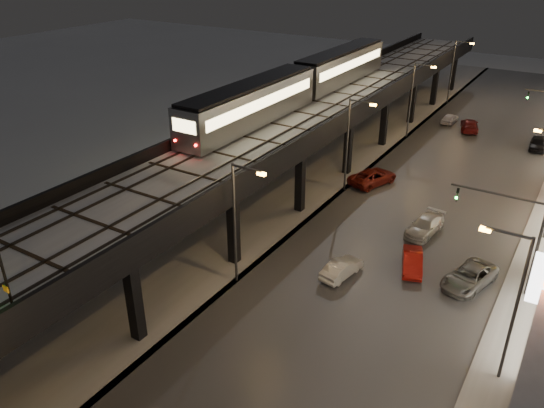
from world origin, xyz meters
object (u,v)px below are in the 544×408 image
Objects in this scene: car_onc_white at (425,226)px; car_onc_red at (538,144)px; car_onc_dark at (469,277)px; car_onc_silver at (412,262)px; rail_signal at (1,272)px; car_near_white at (342,269)px; car_mid_silver at (373,177)px; car_mid_dark at (469,125)px; car_far_white at (450,119)px; subway_train at (302,82)px.

car_onc_white is 26.61m from car_onc_red.
car_onc_silver is at bearing -162.95° from car_onc_dark.
car_onc_white is at bearing 79.54° from car_onc_silver.
rail_signal reaches higher than car_onc_dark.
car_near_white is 16.85m from car_mid_silver.
rail_signal is 0.64× the size of car_mid_dark.
car_onc_silver is (4.18, -34.59, -0.07)m from car_mid_dark.
car_far_white is (-3.09, 39.89, 0.00)m from car_near_white.
car_mid_silver is at bearing 143.59° from car_onc_white.
car_onc_dark is (21.90, -15.05, -7.78)m from subway_train.
car_onc_red is at bearing 63.43° from car_onc_silver.
car_mid_silver is 10.21m from car_onc_white.
car_onc_dark is at bearing -94.30° from car_onc_red.
rail_signal is at bearing 67.75° from car_mid_dark.
subway_train is 10.09× the size of car_far_white.
rail_signal is at bearing 88.78° from car_far_white.
car_mid_silver is 1.29× the size of car_onc_red.
car_mid_silver is at bearing 84.92° from rail_signal.
car_mid_dark is at bearing 77.72° from car_onc_silver.
car_onc_red is (8.32, -2.72, -0.02)m from car_mid_dark.
car_onc_white is (6.22, -30.61, 0.04)m from car_far_white.
rail_signal reaches higher than car_mid_dark.
rail_signal is 36.91m from car_mid_silver.
car_mid_dark reaches higher than car_near_white.
car_onc_dark is at bearing -146.34° from car_near_white.
car_onc_dark is 7.46m from car_onc_white.
car_onc_silver is 32.14m from car_onc_red.
rail_signal reaches higher than car_near_white.
car_near_white is at bearing -101.62° from car_onc_white.
car_mid_silver reaches higher than car_onc_white.
car_onc_red reaches higher than car_onc_white.
car_onc_dark is (4.02, 0.12, 0.04)m from car_onc_silver.
car_mid_silver reaches higher than car_mid_dark.
rail_signal is 60.18m from car_far_white.
car_far_white is 0.80× the size of car_onc_white.
car_far_white is at bearing 81.89° from car_onc_silver.
car_onc_white is at bearing 104.49° from car_far_white.
car_mid_dark reaches higher than car_onc_red.
car_mid_silver is 1.07× the size of car_mid_dark.
car_far_white is 37.90m from car_onc_dark.
subway_train is at bearing 160.83° from car_onc_dark.
rail_signal is 0.86× the size of car_far_white.
car_onc_red is at bearing 161.26° from car_far_white.
car_onc_dark is at bearing 110.06° from car_far_white.
car_near_white is 36.33m from car_onc_red.
car_far_white is at bearing -72.98° from car_mid_silver.
car_far_white is 0.75× the size of car_onc_dark.
car_onc_dark is at bearing 88.35° from car_mid_dark.
car_far_white is at bearing 108.53° from car_onc_white.
car_near_white is 38.12m from car_mid_dark.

